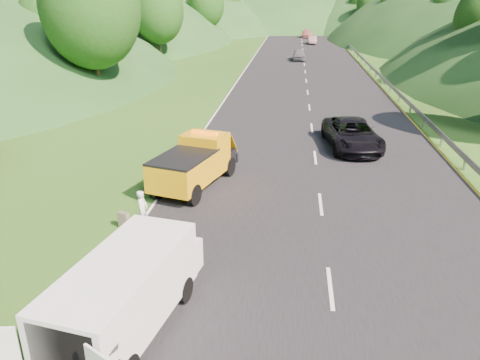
# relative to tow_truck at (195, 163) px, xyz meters

# --- Properties ---
(ground) EXTENTS (320.00, 320.00, 0.00)m
(ground) POSITION_rel_tow_truck_xyz_m (2.55, -5.42, -1.13)
(ground) COLOR #38661E
(ground) RESTS_ON ground
(road_surface) EXTENTS (14.00, 200.00, 0.02)m
(road_surface) POSITION_rel_tow_truck_xyz_m (5.55, 34.58, -1.12)
(road_surface) COLOR black
(road_surface) RESTS_ON ground
(guardrail) EXTENTS (0.06, 140.00, 1.52)m
(guardrail) POSITION_rel_tow_truck_xyz_m (12.85, 47.08, -1.13)
(guardrail) COLOR gray
(guardrail) RESTS_ON ground
(tree_line_left) EXTENTS (14.00, 140.00, 14.00)m
(tree_line_left) POSITION_rel_tow_truck_xyz_m (-16.45, 54.58, -1.13)
(tree_line_left) COLOR #244E17
(tree_line_left) RESTS_ON ground
(tree_line_right) EXTENTS (14.00, 140.00, 14.00)m
(tree_line_right) POSITION_rel_tow_truck_xyz_m (25.55, 54.58, -1.13)
(tree_line_right) COLOR #244E17
(tree_line_right) RESTS_ON ground
(hills_backdrop) EXTENTS (201.00, 288.60, 44.00)m
(hills_backdrop) POSITION_rel_tow_truck_xyz_m (9.05, 129.28, -1.13)
(hills_backdrop) COLOR #2D5B23
(hills_backdrop) RESTS_ON ground
(tow_truck) EXTENTS (3.35, 5.69, 2.31)m
(tow_truck) POSITION_rel_tow_truck_xyz_m (0.00, 0.00, 0.00)
(tow_truck) COLOR black
(tow_truck) RESTS_ON ground
(white_van) EXTENTS (3.63, 6.34, 2.12)m
(white_van) POSITION_rel_tow_truck_xyz_m (0.26, -9.84, 0.07)
(white_van) COLOR black
(white_van) RESTS_ON ground
(woman) EXTENTS (0.44, 0.58, 1.52)m
(woman) POSITION_rel_tow_truck_xyz_m (-1.08, -4.37, -1.13)
(woman) COLOR silver
(woman) RESTS_ON ground
(child) EXTENTS (0.53, 0.45, 0.95)m
(child) POSITION_rel_tow_truck_xyz_m (0.84, -5.71, -1.13)
(child) COLOR #D2BC70
(child) RESTS_ON ground
(suitcase) EXTENTS (0.43, 0.32, 0.62)m
(suitcase) POSITION_rel_tow_truck_xyz_m (-1.85, -4.33, -0.82)
(suitcase) COLOR brown
(suitcase) RESTS_ON ground
(passing_suv) EXTENTS (3.31, 5.99, 1.59)m
(passing_suv) POSITION_rel_tow_truck_xyz_m (7.64, 6.56, -1.13)
(passing_suv) COLOR black
(passing_suv) RESTS_ON ground
(dist_car_a) EXTENTS (1.69, 4.19, 1.43)m
(dist_car_a) POSITION_rel_tow_truck_xyz_m (4.91, 44.34, -1.13)
(dist_car_a) COLOR #4E4F53
(dist_car_a) RESTS_ON ground
(dist_car_b) EXTENTS (1.39, 3.99, 1.31)m
(dist_car_b) POSITION_rel_tow_truck_xyz_m (7.36, 66.78, -1.13)
(dist_car_b) COLOR #83575F
(dist_car_b) RESTS_ON ground
(dist_car_c) EXTENTS (2.13, 5.23, 1.52)m
(dist_car_c) POSITION_rel_tow_truck_xyz_m (6.68, 79.99, -1.13)
(dist_car_c) COLOR #AD6056
(dist_car_c) RESTS_ON ground
(dist_car_d) EXTENTS (1.69, 4.19, 1.43)m
(dist_car_d) POSITION_rel_tow_truck_xyz_m (6.58, 104.49, -1.13)
(dist_car_d) COLOR olive
(dist_car_d) RESTS_ON ground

